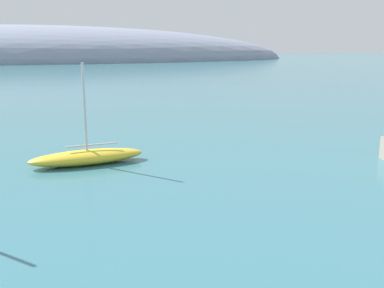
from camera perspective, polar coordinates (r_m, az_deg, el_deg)
name	(u,v)px	position (r m, az deg, el deg)	size (l,w,h in m)	color
distant_ridge	(19,61)	(220.14, -20.84, 9.69)	(251.56, 80.56, 31.12)	gray
sailboat_yellow_near_shore	(87,157)	(33.10, -12.96, -1.54)	(8.25, 3.32, 7.11)	yellow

